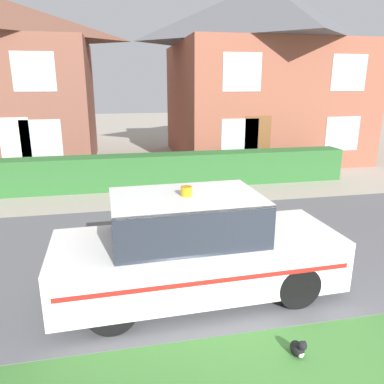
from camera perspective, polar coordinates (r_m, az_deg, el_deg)
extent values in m
cube|color=#5B5B60|center=(7.90, 6.81, -8.05)|extent=(28.00, 5.47, 0.01)
cube|color=#3D7533|center=(5.17, 20.27, -23.71)|extent=(28.00, 1.60, 0.01)
cube|color=#2D662D|center=(12.09, -5.85, 3.22)|extent=(12.85, 0.81, 1.06)
cylinder|color=black|center=(5.94, 15.77, -13.61)|extent=(0.68, 0.22, 0.67)
cylinder|color=black|center=(7.04, 10.33, -8.31)|extent=(0.68, 0.22, 0.67)
cylinder|color=black|center=(5.31, -12.16, -17.22)|extent=(0.68, 0.22, 0.67)
cylinder|color=black|center=(6.52, -12.50, -10.54)|extent=(0.68, 0.22, 0.67)
cube|color=white|center=(5.93, 0.89, -10.28)|extent=(4.41, 1.71, 0.79)
cube|color=#232833|center=(5.60, -0.86, -3.80)|extent=(2.24, 1.49, 0.66)
cube|color=white|center=(5.50, -0.88, -0.76)|extent=(2.24, 1.49, 0.04)
cube|color=red|center=(5.22, 3.09, -13.50)|extent=(4.15, 0.13, 0.07)
cube|color=red|center=(6.61, -0.81, -6.80)|extent=(4.15, 0.13, 0.07)
cylinder|color=orange|center=(5.48, -0.88, 0.13)|extent=(0.17, 0.17, 0.14)
ellipsoid|color=black|center=(5.16, 15.72, -22.01)|extent=(0.18, 0.24, 0.19)
ellipsoid|color=beige|center=(5.12, 16.29, -22.63)|extent=(0.09, 0.07, 0.10)
sphere|color=black|center=(5.04, 16.50, -21.53)|extent=(0.11, 0.11, 0.11)
cone|color=black|center=(4.99, 16.24, -21.21)|extent=(0.04, 0.04, 0.05)
cone|color=black|center=(5.02, 16.84, -21.00)|extent=(0.04, 0.04, 0.05)
cylinder|color=black|center=(5.30, 15.91, -21.97)|extent=(0.06, 0.18, 0.03)
cube|color=white|center=(14.61, -25.22, 6.10)|extent=(1.00, 0.02, 2.10)
cube|color=silver|center=(14.38, -22.00, 7.61)|extent=(1.40, 0.02, 1.30)
cube|color=silver|center=(14.26, -22.99, 16.53)|extent=(1.40, 0.02, 1.30)
cube|color=#93513D|center=(17.63, 10.35, 13.40)|extent=(7.51, 6.77, 4.87)
pyramid|color=#56565B|center=(17.84, 11.00, 25.15)|extent=(7.88, 7.11, 2.41)
cube|color=brown|center=(14.12, 9.92, 7.10)|extent=(1.00, 0.02, 2.10)
cube|color=silver|center=(13.84, 7.31, 8.34)|extent=(1.40, 0.02, 1.30)
cube|color=silver|center=(15.66, 21.92, 8.23)|extent=(1.40, 0.02, 1.30)
cube|color=silver|center=(13.72, 7.66, 17.65)|extent=(1.40, 0.02, 1.30)
cube|color=silver|center=(15.55, 22.83, 16.41)|extent=(1.40, 0.02, 1.30)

